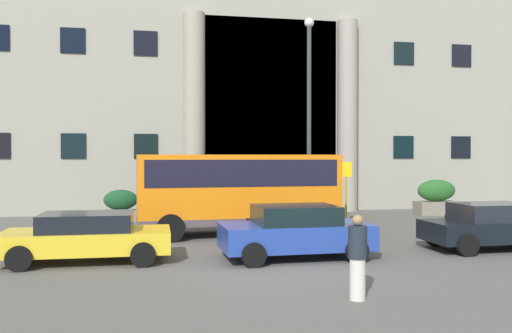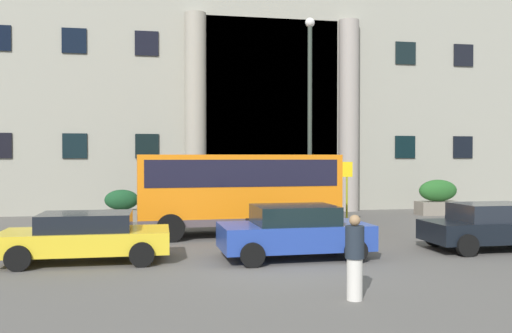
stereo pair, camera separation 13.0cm
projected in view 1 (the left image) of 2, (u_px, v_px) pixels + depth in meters
ground_plane at (275, 268)px, 13.68m from camera, size 80.00×64.00×0.12m
office_building_facade at (206, 75)px, 30.69m from camera, size 32.77×9.76×14.68m
orange_minibus at (238, 187)px, 19.03m from camera, size 6.96×2.86×2.80m
bus_stop_sign at (346, 186)px, 21.71m from camera, size 0.44×0.08×2.52m
hedge_planter_entrance_left at (436, 198)px, 25.61m from camera, size 1.96×0.93×1.65m
hedge_planter_far_west at (121, 206)px, 22.94m from camera, size 1.47×0.87×1.34m
hedge_planter_far_east at (234, 200)px, 24.36m from camera, size 1.91×0.89×1.64m
parked_hatchback_near at (87, 236)px, 14.08m from camera, size 4.26×2.10×1.27m
white_taxi_kerbside at (295, 231)px, 14.60m from camera, size 4.03×2.19×1.42m
parked_estate_mid at (492, 226)px, 15.97m from camera, size 3.93×1.95×1.36m
scooter_by_planter at (259, 230)px, 16.77m from camera, size 2.01×0.70×0.89m
motorcycle_near_kerb at (456, 226)px, 17.88m from camera, size 1.89×0.69×0.89m
pedestrian_child_trailing at (358, 257)px, 10.36m from camera, size 0.36×0.36×1.63m
lamppost_plaza_centre at (309, 105)px, 22.81m from camera, size 0.40×0.40×8.54m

